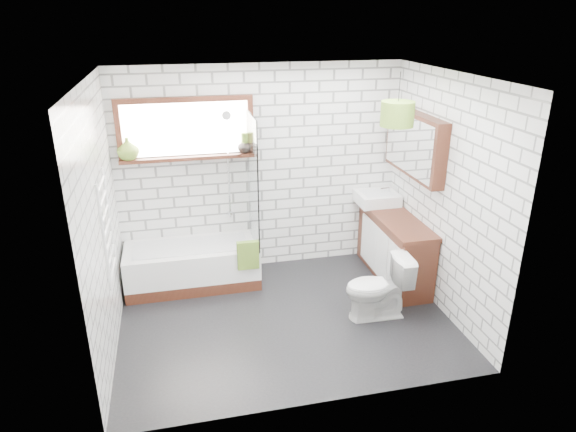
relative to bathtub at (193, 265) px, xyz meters
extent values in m
cube|color=black|center=(0.90, -0.96, -0.25)|extent=(3.40, 2.60, 0.01)
cube|color=white|center=(0.90, -0.96, 2.26)|extent=(3.40, 2.60, 0.01)
cube|color=white|center=(0.90, 0.34, 1.00)|extent=(3.40, 0.01, 2.50)
cube|color=white|center=(0.90, -2.27, 1.00)|extent=(3.40, 0.01, 2.50)
cube|color=white|center=(-0.80, -0.96, 1.00)|extent=(0.01, 2.60, 2.50)
cube|color=white|center=(2.61, -0.96, 1.00)|extent=(0.01, 2.60, 2.50)
cube|color=#37170F|center=(0.05, 0.30, 1.55)|extent=(1.52, 0.16, 0.68)
cube|color=white|center=(-0.76, -0.96, 0.95)|extent=(0.06, 0.52, 1.00)
cube|color=#37170F|center=(2.52, -0.36, 1.40)|extent=(0.16, 1.20, 0.70)
cylinder|color=silver|center=(0.50, 0.30, 1.10)|extent=(0.02, 0.02, 1.30)
cube|color=white|center=(0.00, 0.00, 0.00)|extent=(1.53, 0.67, 0.49)
cube|color=white|center=(0.74, 0.00, 1.00)|extent=(0.02, 0.72, 1.50)
cube|color=#587B25|center=(0.61, -0.34, 0.23)|extent=(0.24, 0.07, 0.33)
cube|color=tan|center=(0.61, -0.34, 0.23)|extent=(0.19, 0.05, 0.25)
cube|color=#37170F|center=(2.38, -0.36, 0.15)|extent=(0.44, 1.38, 0.79)
cube|color=white|center=(2.32, 0.11, 0.61)|extent=(0.49, 0.43, 0.14)
cylinder|color=silver|center=(2.48, 0.11, 0.67)|extent=(0.03, 0.03, 0.15)
imported|color=white|center=(1.86, -1.14, 0.10)|extent=(0.41, 0.69, 0.69)
imported|color=olive|center=(-0.60, 0.27, 1.36)|extent=(0.24, 0.24, 0.25)
imported|color=black|center=(0.70, 0.27, 1.32)|extent=(0.17, 0.17, 0.17)
cylinder|color=olive|center=(0.70, 0.27, 1.35)|extent=(0.09, 0.09, 0.23)
cylinder|color=#587B25|center=(2.06, -0.85, 1.85)|extent=(0.33, 0.33, 0.24)
camera|label=1|loc=(-0.10, -5.51, 2.80)|focal=32.00mm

